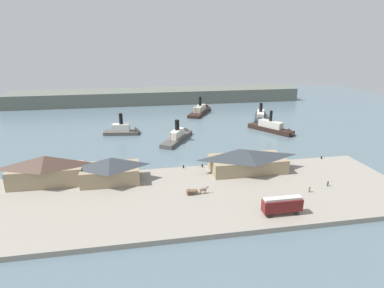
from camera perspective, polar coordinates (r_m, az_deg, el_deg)
name	(u,v)px	position (r m, az deg, el deg)	size (l,w,h in m)	color
ground_plane	(184,166)	(101.31, -1.41, -3.90)	(320.00, 320.00, 0.00)	slate
quay_promenade	(198,196)	(81.38, 1.01, -9.27)	(110.00, 36.00, 1.20)	gray
seawall_edge	(186,168)	(97.84, -1.08, -4.41)	(110.00, 0.80, 1.00)	slate
ferry_shed_central_terminal	(46,170)	(92.97, -24.78, -4.24)	(19.35, 7.56, 8.09)	#998466
ferry_shed_east_terminal	(111,170)	(89.18, -14.47, -4.52)	(15.64, 9.68, 6.63)	#998466
ferry_shed_west_terminal	(247,160)	(94.91, 9.94, -2.92)	(22.23, 10.76, 6.22)	#998466
street_tram	(282,204)	(73.93, 15.94, -10.41)	(8.95, 2.47, 4.14)	maroon
horse_cart	(197,191)	(80.45, 0.84, -8.39)	(5.65, 1.38, 1.87)	brown
pedestrian_near_cart	(328,184)	(91.98, 23.27, -6.56)	(0.39, 0.39, 1.59)	#33384C
pedestrian_walking_east	(309,189)	(86.83, 20.40, -7.65)	(0.41, 0.41, 1.66)	#6B5B4C
mooring_post_center_west	(183,167)	(96.15, -1.54, -4.09)	(0.44, 0.44, 0.90)	black
mooring_post_east	(202,166)	(96.80, 1.84, -3.94)	(0.44, 0.44, 0.90)	black
mooring_post_west	(321,157)	(111.71, 22.28, -2.26)	(0.44, 0.44, 0.90)	black
ferry_approaching_west	(274,128)	(141.44, 14.59, 2.72)	(16.14, 21.59, 10.37)	black
ferry_near_quay	(179,136)	(127.58, -2.30, 1.54)	(16.12, 23.43, 9.81)	#514C47
ferry_moored_east	(201,110)	(174.90, 1.69, 6.14)	(17.47, 25.80, 11.23)	black
ferry_outer_harbor	(125,131)	(137.25, -11.91, 2.39)	(16.10, 7.15, 10.72)	#514C47
ferry_moored_west	(260,117)	(161.80, 12.19, 4.70)	(14.39, 25.06, 9.69)	#23282D
far_headland	(158,96)	(206.10, -6.19, 8.62)	(180.00, 24.00, 8.00)	#60665B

